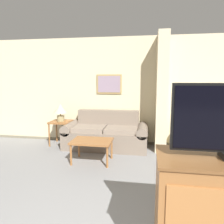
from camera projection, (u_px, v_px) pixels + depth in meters
name	position (u px, v px, depth m)	size (l,w,h in m)	color
wall_back	(125.00, 92.00, 5.39)	(7.12, 0.16, 2.60)	beige
wall_partition_pillar	(162.00, 93.00, 4.87)	(0.24, 0.65, 2.60)	beige
couch	(106.00, 135.00, 5.13)	(1.94, 0.84, 0.84)	gray
coffee_table	(92.00, 143.00, 4.21)	(0.77, 0.56, 0.43)	#996033
side_table	(61.00, 125.00, 5.33)	(0.49, 0.49, 0.59)	#996033
table_lamp	(60.00, 110.00, 5.27)	(0.34, 0.34, 0.42)	tan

